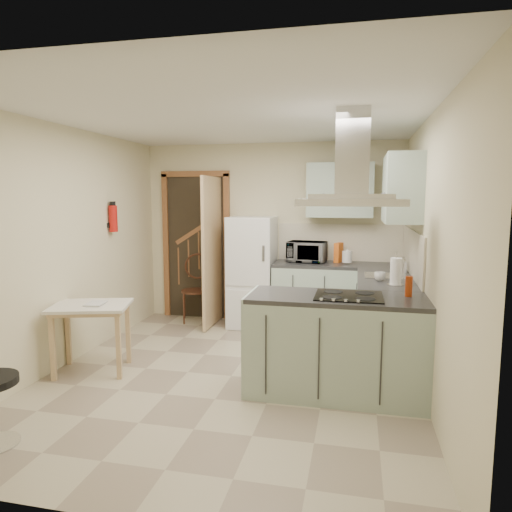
% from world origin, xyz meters
% --- Properties ---
extents(floor, '(4.20, 4.20, 0.00)m').
position_xyz_m(floor, '(0.00, 0.00, 0.00)').
color(floor, '#B1A78A').
rests_on(floor, ground).
extents(ceiling, '(4.20, 4.20, 0.00)m').
position_xyz_m(ceiling, '(0.00, 0.00, 2.50)').
color(ceiling, silver).
rests_on(ceiling, back_wall).
extents(back_wall, '(3.60, 0.00, 3.60)m').
position_xyz_m(back_wall, '(0.00, 2.10, 1.25)').
color(back_wall, beige).
rests_on(back_wall, floor).
extents(left_wall, '(0.00, 4.20, 4.20)m').
position_xyz_m(left_wall, '(-1.80, 0.00, 1.25)').
color(left_wall, beige).
rests_on(left_wall, floor).
extents(right_wall, '(0.00, 4.20, 4.20)m').
position_xyz_m(right_wall, '(1.80, 0.00, 1.25)').
color(right_wall, beige).
rests_on(right_wall, floor).
extents(doorway, '(1.10, 0.12, 2.10)m').
position_xyz_m(doorway, '(-1.10, 2.07, 1.05)').
color(doorway, brown).
rests_on(doorway, floor).
extents(fridge, '(0.60, 0.60, 1.50)m').
position_xyz_m(fridge, '(-0.20, 1.80, 0.75)').
color(fridge, white).
rests_on(fridge, floor).
extents(counter_back, '(1.08, 0.60, 0.90)m').
position_xyz_m(counter_back, '(0.66, 1.80, 0.45)').
color(counter_back, '#9EB2A0').
rests_on(counter_back, floor).
extents(counter_right, '(0.60, 1.95, 0.90)m').
position_xyz_m(counter_right, '(1.50, 1.12, 0.45)').
color(counter_right, '#9EB2A0').
rests_on(counter_right, floor).
extents(splashback, '(1.68, 0.02, 0.50)m').
position_xyz_m(splashback, '(0.96, 2.09, 1.15)').
color(splashback, beige).
rests_on(splashback, counter_back).
extents(wall_cabinet_back, '(0.85, 0.35, 0.70)m').
position_xyz_m(wall_cabinet_back, '(0.95, 1.93, 1.85)').
color(wall_cabinet_back, '#9EB2A0').
rests_on(wall_cabinet_back, back_wall).
extents(wall_cabinet_right, '(0.35, 0.90, 0.70)m').
position_xyz_m(wall_cabinet_right, '(1.62, 0.85, 1.85)').
color(wall_cabinet_right, '#9EB2A0').
rests_on(wall_cabinet_right, right_wall).
extents(peninsula, '(1.55, 0.65, 0.90)m').
position_xyz_m(peninsula, '(1.02, -0.18, 0.45)').
color(peninsula, '#9EB2A0').
rests_on(peninsula, floor).
extents(hob, '(0.58, 0.50, 0.01)m').
position_xyz_m(hob, '(1.12, -0.18, 0.91)').
color(hob, black).
rests_on(hob, peninsula).
extents(extractor_hood, '(0.90, 0.55, 0.10)m').
position_xyz_m(extractor_hood, '(1.12, -0.18, 1.72)').
color(extractor_hood, silver).
rests_on(extractor_hood, ceiling).
extents(sink, '(0.45, 0.40, 0.01)m').
position_xyz_m(sink, '(1.50, 0.95, 0.91)').
color(sink, silver).
rests_on(sink, counter_right).
extents(fire_extinguisher, '(0.10, 0.10, 0.32)m').
position_xyz_m(fire_extinguisher, '(-1.74, 0.90, 1.50)').
color(fire_extinguisher, '#B2140F').
rests_on(fire_extinguisher, left_wall).
extents(drop_leaf_table, '(0.87, 0.74, 0.70)m').
position_xyz_m(drop_leaf_table, '(-1.41, -0.18, 0.35)').
color(drop_leaf_table, tan).
rests_on(drop_leaf_table, floor).
extents(bentwood_chair, '(0.49, 0.49, 0.87)m').
position_xyz_m(bentwood_chair, '(-1.05, 1.85, 0.43)').
color(bentwood_chair, '#4A2718').
rests_on(bentwood_chair, floor).
extents(microwave, '(0.53, 0.39, 0.27)m').
position_xyz_m(microwave, '(0.53, 1.87, 1.04)').
color(microwave, black).
rests_on(microwave, counter_back).
extents(kettle, '(0.16, 0.16, 0.19)m').
position_xyz_m(kettle, '(1.06, 1.80, 0.99)').
color(kettle, silver).
rests_on(kettle, counter_back).
extents(cereal_box, '(0.12, 0.19, 0.26)m').
position_xyz_m(cereal_box, '(0.95, 1.93, 1.03)').
color(cereal_box, orange).
rests_on(cereal_box, counter_back).
extents(soap_bottle, '(0.10, 0.10, 0.18)m').
position_xyz_m(soap_bottle, '(1.70, 1.24, 0.99)').
color(soap_bottle, silver).
rests_on(soap_bottle, counter_right).
extents(paper_towel, '(0.14, 0.14, 0.28)m').
position_xyz_m(paper_towel, '(1.56, 0.44, 1.04)').
color(paper_towel, white).
rests_on(paper_towel, counter_right).
extents(cup, '(0.13, 0.13, 0.09)m').
position_xyz_m(cup, '(1.43, 0.65, 0.95)').
color(cup, silver).
rests_on(cup, counter_right).
extents(red_bottle, '(0.07, 0.07, 0.18)m').
position_xyz_m(red_bottle, '(1.64, -0.06, 0.99)').
color(red_bottle, '#A0330D').
rests_on(red_bottle, peninsula).
extents(book, '(0.21, 0.26, 0.10)m').
position_xyz_m(book, '(-1.44, -0.19, 0.75)').
color(book, '#973243').
rests_on(book, drop_leaf_table).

